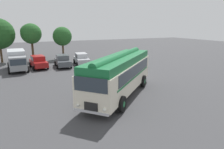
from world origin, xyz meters
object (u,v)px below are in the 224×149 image
at_px(vintage_bus, 120,73).
at_px(car_mid_left, 63,61).
at_px(car_near_left, 38,62).
at_px(car_mid_right, 81,59).
at_px(box_van, 17,59).

relative_size(vintage_bus, car_mid_left, 2.12).
distance_m(car_near_left, car_mid_right, 5.96).
relative_size(vintage_bus, car_near_left, 2.09).
relative_size(car_mid_left, box_van, 0.73).
bearing_deg(box_van, vintage_bus, -61.72).
bearing_deg(car_near_left, vintage_bus, -70.46).
xyz_separation_m(car_mid_left, box_van, (-5.68, 0.57, 0.52)).
height_order(vintage_bus, car_mid_right, vintage_bus).
relative_size(car_near_left, box_van, 0.74).
distance_m(car_mid_left, box_van, 5.73).
bearing_deg(box_van, car_mid_left, -5.74).
bearing_deg(vintage_bus, box_van, 118.28).
relative_size(car_mid_left, car_mid_right, 0.98).
bearing_deg(box_van, car_near_left, 1.02).
bearing_deg(car_mid_left, vintage_bus, -82.00).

